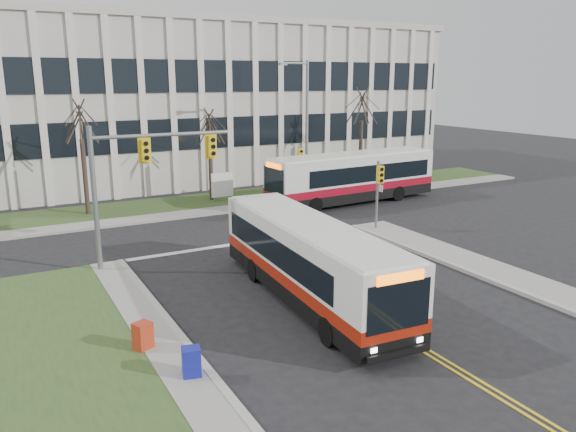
# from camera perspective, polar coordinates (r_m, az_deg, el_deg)

# --- Properties ---
(ground) EXTENTS (120.00, 120.00, 0.00)m
(ground) POSITION_cam_1_polar(r_m,az_deg,el_deg) (21.60, 4.88, -8.17)
(ground) COLOR black
(ground) RESTS_ON ground
(sidewalk_west) EXTENTS (1.20, 26.00, 0.14)m
(sidewalk_west) POSITION_cam_1_polar(r_m,az_deg,el_deg) (14.73, -8.00, -19.25)
(sidewalk_west) COLOR #9E9B93
(sidewalk_west) RESTS_ON ground
(sidewalk_cross) EXTENTS (44.00, 1.60, 0.14)m
(sidewalk_cross) POSITION_cam_1_polar(r_m,az_deg,el_deg) (36.59, -1.66, 1.21)
(sidewalk_cross) COLOR #9E9B93
(sidewalk_cross) RESTS_ON ground
(building_lawn) EXTENTS (44.00, 5.00, 0.12)m
(building_lawn) POSITION_cam_1_polar(r_m,az_deg,el_deg) (39.05, -3.53, 1.99)
(building_lawn) COLOR #314D21
(building_lawn) RESTS_ON ground
(office_building) EXTENTS (40.00, 16.00, 12.00)m
(office_building) POSITION_cam_1_polar(r_m,az_deg,el_deg) (49.40, -9.67, 11.26)
(office_building) COLOR beige
(office_building) RESTS_ON ground
(mast_arm_signal) EXTENTS (6.11, 0.38, 6.20)m
(mast_arm_signal) POSITION_cam_1_polar(r_m,az_deg,el_deg) (24.74, -15.38, 4.47)
(mast_arm_signal) COLOR slate
(mast_arm_signal) RESTS_ON ground
(signal_pole_near) EXTENTS (0.34, 0.39, 3.80)m
(signal_pole_near) POSITION_cam_1_polar(r_m,az_deg,el_deg) (30.36, 9.19, 3.10)
(signal_pole_near) COLOR slate
(signal_pole_near) RESTS_ON ground
(signal_pole_far) EXTENTS (0.34, 0.39, 3.80)m
(signal_pole_far) POSITION_cam_1_polar(r_m,az_deg,el_deg) (37.34, 1.19, 5.27)
(signal_pole_far) COLOR slate
(signal_pole_far) RESTS_ON ground
(streetlight) EXTENTS (2.15, 0.25, 9.20)m
(streetlight) POSITION_cam_1_polar(r_m,az_deg,el_deg) (38.14, 1.71, 9.52)
(streetlight) COLOR slate
(streetlight) RESTS_ON ground
(directory_sign) EXTENTS (1.50, 0.12, 2.00)m
(directory_sign) POSITION_cam_1_polar(r_m,az_deg,el_deg) (37.41, -6.70, 3.13)
(directory_sign) COLOR slate
(directory_sign) RESTS_ON ground
(tree_left) EXTENTS (1.80, 1.80, 7.70)m
(tree_left) POSITION_cam_1_polar(r_m,az_deg,el_deg) (35.12, -20.34, 8.82)
(tree_left) COLOR #42352B
(tree_left) RESTS_ON ground
(tree_mid) EXTENTS (1.80, 1.80, 6.82)m
(tree_mid) POSITION_cam_1_polar(r_m,az_deg,el_deg) (37.38, -7.99, 8.83)
(tree_mid) COLOR #42352B
(tree_mid) RESTS_ON ground
(tree_right) EXTENTS (1.80, 1.80, 8.25)m
(tree_right) POSITION_cam_1_polar(r_m,az_deg,el_deg) (42.86, 7.51, 10.85)
(tree_right) COLOR #42352B
(tree_right) RESTS_ON ground
(bus_main) EXTENTS (3.14, 11.22, 2.96)m
(bus_main) POSITION_cam_1_polar(r_m,az_deg,el_deg) (20.71, 2.16, -4.75)
(bus_main) COLOR silver
(bus_main) RESTS_ON ground
(bus_cross) EXTENTS (12.19, 3.39, 3.21)m
(bus_cross) POSITION_cam_1_polar(r_m,az_deg,el_deg) (37.29, 6.54, 3.78)
(bus_cross) COLOR silver
(bus_cross) RESTS_ON ground
(newspaper_box_blue) EXTENTS (0.59, 0.55, 0.95)m
(newspaper_box_blue) POSITION_cam_1_polar(r_m,az_deg,el_deg) (16.09, -9.78, -14.59)
(newspaper_box_blue) COLOR navy
(newspaper_box_blue) RESTS_ON ground
(newspaper_box_red) EXTENTS (0.64, 0.61, 0.95)m
(newspaper_box_red) POSITION_cam_1_polar(r_m,az_deg,el_deg) (17.84, -14.52, -11.86)
(newspaper_box_red) COLOR #AB2E16
(newspaper_box_red) RESTS_ON ground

